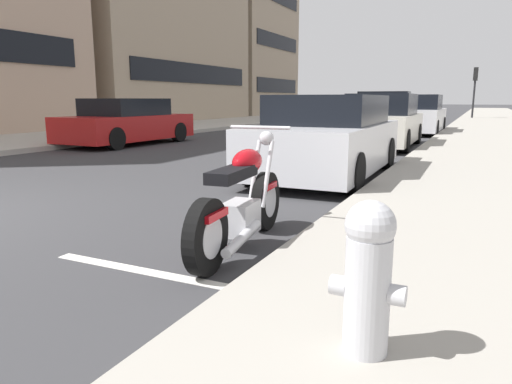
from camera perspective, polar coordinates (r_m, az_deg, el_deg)
sidewalk_near_curb at (r=14.91m, az=28.49°, el=4.91°), size 120.00×4.40×0.14m
sidewalk_far_curb at (r=19.73m, az=-15.59°, el=7.07°), size 120.00×5.00×0.14m
parking_stall_stripe at (r=3.81m, az=-10.99°, el=-9.87°), size 0.12×2.20×0.01m
parked_motorcycle at (r=4.30m, az=-1.75°, el=-1.41°), size 2.02×0.62×1.10m
parked_car_at_intersection at (r=8.41m, az=8.70°, el=6.50°), size 4.19×1.89×1.43m
parked_car_mid_block at (r=14.10m, az=15.09°, el=8.19°), size 4.37×1.93×1.51m
parked_car_across_street at (r=19.97m, az=19.04°, el=8.75°), size 4.63×1.88×1.53m
crossing_truck at (r=36.72m, az=15.25°, el=10.27°), size 2.20×5.01×1.92m
car_opposite_curb at (r=14.91m, az=-15.41°, el=8.12°), size 4.41×1.98×1.38m
fire_hydrant at (r=2.33m, az=13.46°, el=-9.63°), size 0.24×0.36×0.76m
traffic_signal_near_corner at (r=34.81m, az=25.08°, el=12.09°), size 0.36×0.28×3.26m
townhouse_mid_block at (r=31.28m, az=-14.88°, el=20.13°), size 13.67×9.07×12.79m
townhouse_far_uphill at (r=41.05m, az=-3.13°, el=17.02°), size 9.34×8.69×11.03m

